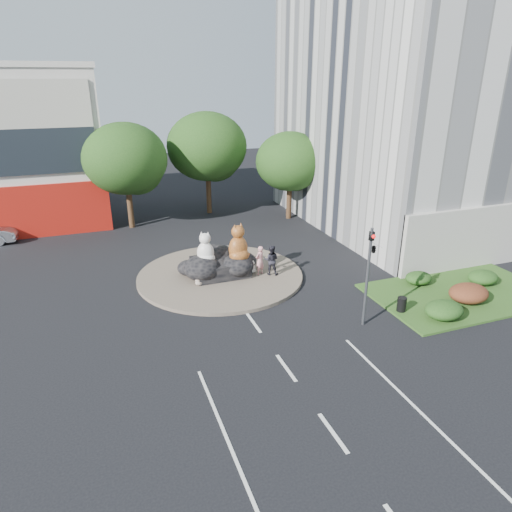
{
  "coord_description": "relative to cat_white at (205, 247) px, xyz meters",
  "views": [
    {
      "loc": [
        -6.73,
        -14.65,
        11.37
      ],
      "look_at": [
        1.49,
        7.72,
        2.0
      ],
      "focal_mm": 32.0,
      "sensor_mm": 36.0,
      "label": 1
    }
  ],
  "objects": [
    {
      "name": "tree_mid",
      "position": [
        3.97,
        14.22,
        3.48
      ],
      "size": [
        6.84,
        6.84,
        8.76
      ],
      "color": "#382314",
      "rests_on": "ground"
    },
    {
      "name": "litter_bin",
      "position": [
        8.4,
        -7.48,
        -1.58
      ],
      "size": [
        0.61,
        0.61,
        0.76
      ],
      "primitive_type": "cylinder",
      "rotation": [
        0.0,
        0.0,
        -0.37
      ],
      "color": "black",
      "rests_on": "grass_verge"
    },
    {
      "name": "kitten_calico",
      "position": [
        -0.71,
        -0.95,
        -1.47
      ],
      "size": [
        0.65,
        0.63,
        0.82
      ],
      "primitive_type": null,
      "rotation": [
        0.0,
        0.0,
        -0.62
      ],
      "color": "white",
      "rests_on": "roundabout_island"
    },
    {
      "name": "kitten_white",
      "position": [
        2.81,
        -0.32,
        -1.48
      ],
      "size": [
        0.59,
        0.55,
        0.8
      ],
      "primitive_type": null,
      "rotation": [
        0.0,
        0.0,
        0.33
      ],
      "color": "silver",
      "rests_on": "roundabout_island"
    },
    {
      "name": "hedge_mid_green",
      "position": [
        14.9,
        -6.34,
        -1.55
      ],
      "size": [
        1.8,
        1.44,
        0.81
      ],
      "primitive_type": "ellipsoid",
      "color": "#183E13",
      "rests_on": "grass_verge"
    },
    {
      "name": "pedestrian_pink",
      "position": [
        3.14,
        -0.72,
        -0.98
      ],
      "size": [
        0.78,
        0.7,
        1.8
      ],
      "primitive_type": "imported",
      "rotation": [
        0.0,
        0.0,
        3.66
      ],
      "color": "pink",
      "rests_on": "roundabout_island"
    },
    {
      "name": "pedestrian_dark",
      "position": [
        3.78,
        -0.97,
        -0.95
      ],
      "size": [
        1.12,
        1.04,
        1.85
      ],
      "primitive_type": "imported",
      "rotation": [
        0.0,
        0.0,
        2.67
      ],
      "color": "black",
      "rests_on": "roundabout_island"
    },
    {
      "name": "rock_plinth",
      "position": [
        0.9,
        0.16,
        -1.43
      ],
      "size": [
        3.2,
        2.6,
        0.9
      ],
      "primitive_type": null,
      "color": "black",
      "rests_on": "roundabout_island"
    },
    {
      "name": "tree_right",
      "position": [
        9.97,
        10.22,
        2.55
      ],
      "size": [
        5.7,
        5.7,
        7.3
      ],
      "color": "#382314",
      "rests_on": "ground"
    },
    {
      "name": "ground",
      "position": [
        0.9,
        -9.84,
        -2.08
      ],
      "size": [
        120.0,
        120.0,
        0.0
      ],
      "primitive_type": "plane",
      "color": "black",
      "rests_on": "ground"
    },
    {
      "name": "grass_verge",
      "position": [
        12.9,
        -6.84,
        -2.02
      ],
      "size": [
        10.0,
        6.0,
        0.12
      ],
      "primitive_type": "cube",
      "color": "#31551C",
      "rests_on": "ground"
    },
    {
      "name": "cat_white",
      "position": [
        0.0,
        0.0,
        0.0
      ],
      "size": [
        1.51,
        1.45,
        1.96
      ],
      "primitive_type": null,
      "rotation": [
        0.0,
        0.0,
        -0.48
      ],
      "color": "silver",
      "rests_on": "rock_plinth"
    },
    {
      "name": "tree_left",
      "position": [
        -3.03,
        12.22,
        3.17
      ],
      "size": [
        6.46,
        6.46,
        8.27
      ],
      "color": "#382314",
      "rests_on": "ground"
    },
    {
      "name": "hedge_near_green",
      "position": [
        9.9,
        -8.84,
        -1.51
      ],
      "size": [
        2.0,
        1.6,
        0.9
      ],
      "primitive_type": "ellipsoid",
      "color": "#183E13",
      "rests_on": "grass_verge"
    },
    {
      "name": "street_lamp",
      "position": [
        13.71,
        -1.84,
        2.48
      ],
      "size": [
        2.34,
        0.22,
        8.06
      ],
      "color": "#595B60",
      "rests_on": "ground"
    },
    {
      "name": "hedge_red",
      "position": [
        12.4,
        -7.84,
        -1.46
      ],
      "size": [
        2.2,
        1.76,
        0.99
      ],
      "primitive_type": "ellipsoid",
      "color": "#4D2114",
      "rests_on": "grass_verge"
    },
    {
      "name": "traffic_light",
      "position": [
        5.99,
        -7.85,
        1.54
      ],
      "size": [
        0.44,
        1.24,
        5.0
      ],
      "color": "#595B60",
      "rests_on": "ground"
    },
    {
      "name": "hedge_back_green",
      "position": [
        11.4,
        -5.04,
        -1.6
      ],
      "size": [
        1.6,
        1.28,
        0.72
      ],
      "primitive_type": "ellipsoid",
      "color": "#183E13",
      "rests_on": "grass_verge"
    },
    {
      "name": "roundabout_island",
      "position": [
        0.9,
        0.16,
        -1.98
      ],
      "size": [
        10.0,
        10.0,
        0.2
      ],
      "primitive_type": "cylinder",
      "color": "brown",
      "rests_on": "ground"
    },
    {
      "name": "cat_tabby",
      "position": [
        1.94,
        -0.25,
        0.18
      ],
      "size": [
        1.71,
        1.6,
        2.31
      ],
      "primitive_type": null,
      "rotation": [
        0.0,
        0.0,
        0.35
      ],
      "color": "#C17328",
      "rests_on": "rock_plinth"
    }
  ]
}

